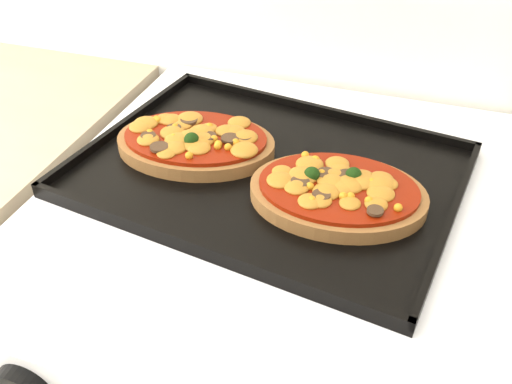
% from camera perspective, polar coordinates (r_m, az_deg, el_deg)
% --- Properties ---
extents(baking_tray, '(0.53, 0.42, 0.02)m').
position_cam_1_polar(baking_tray, '(0.75, 1.22, 2.32)').
color(baking_tray, black).
rests_on(baking_tray, stove).
extents(pizza_left, '(0.24, 0.18, 0.03)m').
position_cam_1_polar(pizza_left, '(0.78, -6.07, 5.11)').
color(pizza_left, brown).
rests_on(pizza_left, baking_tray).
extents(pizza_right, '(0.23, 0.17, 0.03)m').
position_cam_1_polar(pizza_right, '(0.69, 8.20, 0.10)').
color(pizza_right, brown).
rests_on(pizza_right, baking_tray).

